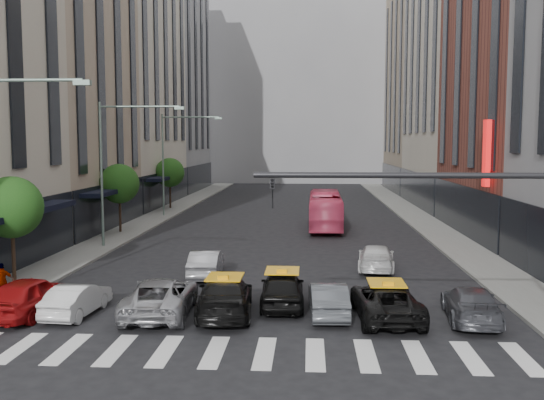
% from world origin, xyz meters
% --- Properties ---
extents(ground, '(160.00, 160.00, 0.00)m').
position_xyz_m(ground, '(0.00, 0.00, 0.00)').
color(ground, black).
rests_on(ground, ground).
extents(sidewalk_left, '(3.00, 96.00, 0.15)m').
position_xyz_m(sidewalk_left, '(-11.50, 30.00, 0.07)').
color(sidewalk_left, slate).
rests_on(sidewalk_left, ground).
extents(sidewalk_right, '(3.00, 96.00, 0.15)m').
position_xyz_m(sidewalk_right, '(11.50, 30.00, 0.07)').
color(sidewalk_right, slate).
rests_on(sidewalk_right, ground).
extents(building_left_b, '(8.00, 16.00, 24.00)m').
position_xyz_m(building_left_b, '(-17.00, 28.00, 12.00)').
color(building_left_b, tan).
rests_on(building_left_b, ground).
extents(building_left_c, '(8.00, 20.00, 36.00)m').
position_xyz_m(building_left_c, '(-17.00, 46.00, 18.00)').
color(building_left_c, beige).
rests_on(building_left_c, ground).
extents(building_left_d, '(8.00, 18.00, 30.00)m').
position_xyz_m(building_left_d, '(-17.00, 65.00, 15.00)').
color(building_left_d, gray).
rests_on(building_left_d, ground).
extents(building_right_b, '(8.00, 18.00, 26.00)m').
position_xyz_m(building_right_b, '(17.00, 27.00, 13.00)').
color(building_right_b, brown).
rests_on(building_right_b, ground).
extents(building_right_c, '(8.00, 20.00, 40.00)m').
position_xyz_m(building_right_c, '(17.00, 46.00, 20.00)').
color(building_right_c, beige).
rests_on(building_right_c, ground).
extents(building_right_d, '(8.00, 18.00, 28.00)m').
position_xyz_m(building_right_d, '(17.00, 65.00, 14.00)').
color(building_right_d, tan).
rests_on(building_right_d, ground).
extents(building_far, '(30.00, 10.00, 36.00)m').
position_xyz_m(building_far, '(0.00, 85.00, 18.00)').
color(building_far, gray).
rests_on(building_far, ground).
extents(tree_near, '(2.88, 2.88, 4.95)m').
position_xyz_m(tree_near, '(-11.80, 10.00, 3.65)').
color(tree_near, black).
rests_on(tree_near, sidewalk_left).
extents(tree_mid, '(2.88, 2.88, 4.95)m').
position_xyz_m(tree_mid, '(-11.80, 26.00, 3.65)').
color(tree_mid, black).
rests_on(tree_mid, sidewalk_left).
extents(tree_far, '(2.88, 2.88, 4.95)m').
position_xyz_m(tree_far, '(-11.80, 42.00, 3.65)').
color(tree_far, black).
rests_on(tree_far, sidewalk_left).
extents(streetlamp_mid, '(5.38, 0.25, 9.00)m').
position_xyz_m(streetlamp_mid, '(-10.04, 20.00, 5.90)').
color(streetlamp_mid, gray).
rests_on(streetlamp_mid, sidewalk_left).
extents(streetlamp_far, '(5.38, 0.25, 9.00)m').
position_xyz_m(streetlamp_far, '(-10.04, 36.00, 5.90)').
color(streetlamp_far, gray).
rests_on(streetlamp_far, sidewalk_left).
extents(traffic_signal, '(10.10, 0.20, 6.00)m').
position_xyz_m(traffic_signal, '(7.69, -1.00, 4.47)').
color(traffic_signal, black).
rests_on(traffic_signal, ground).
extents(liberty_sign, '(0.30, 0.70, 4.00)m').
position_xyz_m(liberty_sign, '(12.60, 20.00, 6.00)').
color(liberty_sign, red).
rests_on(liberty_sign, ground).
extents(car_red, '(2.26, 4.67, 1.54)m').
position_xyz_m(car_red, '(-8.77, 5.14, 0.77)').
color(car_red, maroon).
rests_on(car_red, ground).
extents(car_white_front, '(1.61, 3.87, 1.24)m').
position_xyz_m(car_white_front, '(-6.95, 5.28, 0.62)').
color(car_white_front, silver).
rests_on(car_white_front, ground).
extents(car_silver, '(2.69, 5.35, 1.45)m').
position_xyz_m(car_silver, '(-3.73, 5.53, 0.73)').
color(car_silver, '#97979C').
rests_on(car_silver, ground).
extents(taxi_left, '(2.51, 5.27, 1.48)m').
position_xyz_m(taxi_left, '(-1.24, 5.64, 0.74)').
color(taxi_left, black).
rests_on(taxi_left, ground).
extents(taxi_center, '(1.87, 4.38, 1.47)m').
position_xyz_m(taxi_center, '(0.92, 6.94, 0.74)').
color(taxi_center, black).
rests_on(taxi_center, ground).
extents(car_grey_mid, '(1.56, 4.02, 1.31)m').
position_xyz_m(car_grey_mid, '(2.73, 5.78, 0.65)').
color(car_grey_mid, '#484B50').
rests_on(car_grey_mid, ground).
extents(taxi_right, '(2.53, 5.06, 1.38)m').
position_xyz_m(taxi_right, '(4.90, 5.47, 0.69)').
color(taxi_right, black).
rests_on(taxi_right, ground).
extents(car_grey_curb, '(2.24, 4.65, 1.31)m').
position_xyz_m(car_grey_curb, '(8.04, 5.44, 0.65)').
color(car_grey_curb, '#3F4047').
rests_on(car_grey_curb, ground).
extents(car_row2_left, '(1.63, 4.18, 1.36)m').
position_xyz_m(car_row2_left, '(-3.10, 12.20, 0.68)').
color(car_row2_left, '#A8A8AD').
rests_on(car_row2_left, ground).
extents(car_row2_right, '(2.30, 4.67, 1.31)m').
position_xyz_m(car_row2_right, '(5.50, 14.41, 0.65)').
color(car_row2_right, silver).
rests_on(car_row2_right, ground).
extents(bus, '(2.51, 10.27, 2.85)m').
position_xyz_m(bus, '(3.23, 29.52, 1.43)').
color(bus, '#DA4064').
rests_on(bus, ground).
extents(pedestrian_far, '(0.97, 0.80, 1.54)m').
position_xyz_m(pedestrian_far, '(-10.69, 6.77, 0.92)').
color(pedestrian_far, gray).
rests_on(pedestrian_far, sidewalk_left).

